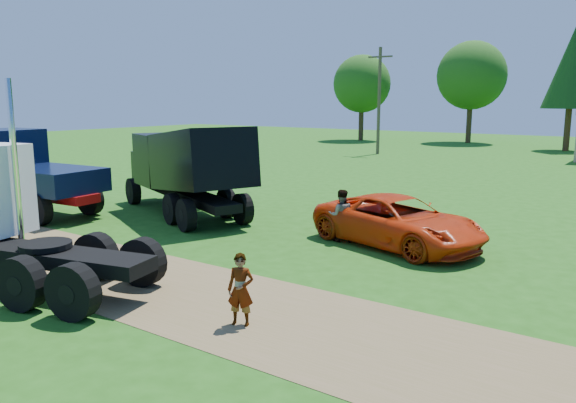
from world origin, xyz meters
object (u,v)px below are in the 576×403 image
Objects in this scene: black_dump_truck at (186,165)px; spectator_a at (241,290)px; orange_pickup at (398,221)px; navy_truck at (15,171)px.

black_dump_truck is 11.88m from spectator_a.
orange_pickup is 3.75× the size of spectator_a.
orange_pickup is (15.36, 4.04, -0.95)m from navy_truck.
black_dump_truck is at bearing 118.82° from spectator_a.
navy_truck reaches higher than orange_pickup.
navy_truck is 15.89m from spectator_a.
orange_pickup is at bearing 68.53° from spectator_a.
navy_truck reaches higher than spectator_a.
spectator_a is at bearing -164.19° from orange_pickup.
black_dump_truck reaches higher than navy_truck.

